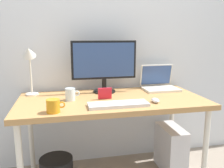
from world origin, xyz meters
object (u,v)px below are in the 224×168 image
at_px(desk, 112,106).
at_px(desk_lamp, 29,60).
at_px(laptop, 159,83).
at_px(computer_tower, 171,149).
at_px(coffee_mug, 53,106).
at_px(monitor, 104,63).
at_px(photo_frame, 105,93).
at_px(mouse, 155,100).
at_px(glass_cup, 70,94).
at_px(keyboard, 118,104).

distance_m(desk, desk_lamp, 0.78).
height_order(desk, desk_lamp, desk_lamp).
distance_m(laptop, desk_lamp, 1.19).
bearing_deg(computer_tower, coffee_mug, -162.82).
relative_size(monitor, photo_frame, 5.24).
distance_m(mouse, glass_cup, 0.66).
bearing_deg(photo_frame, glass_cup, 175.32).
xyz_separation_m(desk, keyboard, (-0.00, -0.22, 0.07)).
xyz_separation_m(monitor, keyboard, (0.02, -0.44, -0.25)).
bearing_deg(coffee_mug, keyboard, 6.23).
xyz_separation_m(monitor, glass_cup, (-0.31, -0.21, -0.22)).
bearing_deg(laptop, coffee_mug, -152.24).
xyz_separation_m(monitor, laptop, (0.53, 0.02, -0.21)).
xyz_separation_m(desk_lamp, glass_cup, (0.32, -0.21, -0.26)).
distance_m(keyboard, photo_frame, 0.22).
height_order(desk, computer_tower, desk).
distance_m(keyboard, glass_cup, 0.41).
xyz_separation_m(desk_lamp, computer_tower, (1.22, -0.18, -0.84)).
height_order(monitor, desk_lamp, monitor).
bearing_deg(photo_frame, mouse, -26.22).
distance_m(monitor, laptop, 0.57).
xyz_separation_m(glass_cup, computer_tower, (0.90, 0.04, -0.58)).
bearing_deg(keyboard, mouse, 5.95).
relative_size(desk, keyboard, 3.41).
bearing_deg(monitor, desk, -84.35).
bearing_deg(desk, desk_lamp, 160.81).
bearing_deg(monitor, laptop, 1.67).
bearing_deg(monitor, keyboard, -87.14).
relative_size(photo_frame, computer_tower, 0.26).
bearing_deg(monitor, glass_cup, -145.58).
distance_m(mouse, coffee_mug, 0.76).
bearing_deg(mouse, desk, 148.08).
distance_m(glass_cup, computer_tower, 1.07).
bearing_deg(mouse, glass_cup, 162.47).
xyz_separation_m(desk_lamp, photo_frame, (0.59, -0.24, -0.26)).
distance_m(desk_lamp, computer_tower, 1.49).
bearing_deg(laptop, mouse, -116.20).
xyz_separation_m(laptop, coffee_mug, (-0.97, -0.51, -0.01)).
xyz_separation_m(laptop, computer_tower, (0.06, -0.19, -0.59)).
bearing_deg(coffee_mug, computer_tower, 17.18).
height_order(monitor, mouse, monitor).
height_order(laptop, glass_cup, laptop).
bearing_deg(computer_tower, mouse, -138.86).
bearing_deg(desk_lamp, keyboard, -34.35).
xyz_separation_m(keyboard, coffee_mug, (-0.46, -0.05, 0.03)).
distance_m(coffee_mug, glass_cup, 0.31).
distance_m(laptop, coffee_mug, 1.09).
bearing_deg(computer_tower, monitor, 163.46).
xyz_separation_m(desk, laptop, (0.51, 0.24, 0.12)).
bearing_deg(keyboard, coffee_mug, -173.77).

